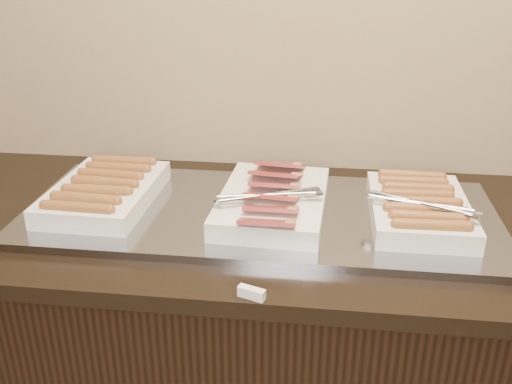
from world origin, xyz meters
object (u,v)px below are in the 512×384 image
counter (263,355)px  dish_left (105,191)px  warming_tray (260,213)px  dish_right (419,207)px  dish_center (273,200)px

counter → dish_left: bearing=180.0°
warming_tray → dish_right: size_ratio=3.42×
dish_left → dish_right: size_ratio=1.07×
counter → warming_tray: size_ratio=1.72×
warming_tray → counter: bearing=0.0°
warming_tray → dish_left: 0.41m
dish_right → dish_center: bearing=179.7°
dish_right → warming_tray: bearing=179.2°
counter → dish_center: bearing=-9.5°
dish_center → dish_right: dish_center is taller
dish_center → counter: bearing=173.2°
dish_left → warming_tray: bearing=1.5°
counter → warming_tray: 0.46m
warming_tray → dish_right: (0.39, -0.00, 0.04)m
counter → dish_left: dish_left is taller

